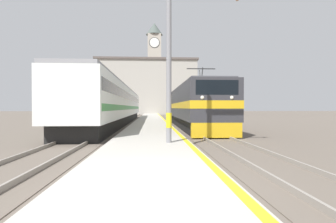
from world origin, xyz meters
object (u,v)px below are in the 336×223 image
passenger_train (117,104)px  catenary_mast (174,52)px  clock_tower (154,66)px  locomotive_train (191,107)px

passenger_train → catenary_mast: (4.59, -17.98, 1.86)m
clock_tower → passenger_train: bearing=-95.4°
locomotive_train → catenary_mast: size_ratio=2.63×
catenary_mast → clock_tower: (-0.14, 64.77, 9.86)m
locomotive_train → clock_tower: 53.84m
passenger_train → catenary_mast: 18.65m
locomotive_train → passenger_train: size_ratio=0.55×
clock_tower → locomotive_train: bearing=-87.0°
locomotive_train → clock_tower: size_ratio=0.71×
passenger_train → clock_tower: size_ratio=1.30×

